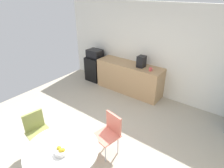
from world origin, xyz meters
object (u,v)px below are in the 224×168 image
(round_table, at_px, (63,155))
(microwave, at_px, (95,54))
(mini_fridge, at_px, (95,68))
(chair_coral, at_px, (110,130))
(chair_olive, at_px, (37,128))
(fruit_bowl, at_px, (61,151))
(coffee_maker, at_px, (141,62))
(mug_white, at_px, (151,69))

(round_table, bearing_deg, microwave, 124.37)
(mini_fridge, bearing_deg, microwave, 0.00)
(round_table, xyz_separation_m, chair_coral, (0.18, 0.96, -0.08))
(chair_olive, distance_m, fruit_bowl, 1.08)
(chair_coral, bearing_deg, coffee_maker, 105.78)
(chair_olive, bearing_deg, mug_white, 74.09)
(microwave, distance_m, coffee_maker, 1.76)
(fruit_bowl, bearing_deg, round_table, 138.93)
(round_table, distance_m, chair_coral, 0.98)
(mini_fridge, relative_size, microwave, 1.70)
(round_table, height_order, coffee_maker, coffee_maker)
(round_table, xyz_separation_m, mug_white, (-0.12, 3.14, 0.35))
(round_table, relative_size, coffee_maker, 3.52)
(mini_fridge, distance_m, chair_coral, 3.31)
(chair_olive, relative_size, mug_white, 6.43)
(microwave, height_order, round_table, microwave)
(round_table, relative_size, fruit_bowl, 5.55)
(microwave, xyz_separation_m, fruit_bowl, (2.28, -3.29, -0.18))
(round_table, xyz_separation_m, coffee_maker, (-0.46, 3.24, 0.46))
(chair_olive, relative_size, fruit_bowl, 4.10)
(mini_fridge, bearing_deg, fruit_bowl, -55.33)
(mini_fridge, xyz_separation_m, chair_coral, (2.40, -2.27, 0.11))
(round_table, xyz_separation_m, chair_olive, (-0.97, 0.16, -0.08))
(mini_fridge, relative_size, chair_olive, 0.99)
(round_table, bearing_deg, chair_coral, 79.32)
(microwave, bearing_deg, round_table, -55.63)
(fruit_bowl, bearing_deg, microwave, 124.67)
(mini_fridge, distance_m, microwave, 0.54)
(microwave, bearing_deg, mini_fridge, 0.00)
(chair_coral, distance_m, coffee_maker, 2.42)
(chair_coral, distance_m, fruit_bowl, 1.06)
(fruit_bowl, xyz_separation_m, coffee_maker, (-0.52, 3.29, 0.29))
(chair_olive, height_order, fruit_bowl, fruit_bowl)
(chair_olive, height_order, chair_coral, same)
(chair_olive, distance_m, chair_coral, 1.40)
(mug_white, bearing_deg, microwave, 177.31)
(mug_white, bearing_deg, fruit_bowl, -86.74)
(mug_white, bearing_deg, coffee_maker, 163.94)
(microwave, bearing_deg, fruit_bowl, -55.33)
(mini_fridge, relative_size, coffee_maker, 2.56)
(mini_fridge, distance_m, round_table, 3.93)
(fruit_bowl, bearing_deg, mini_fridge, 124.67)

